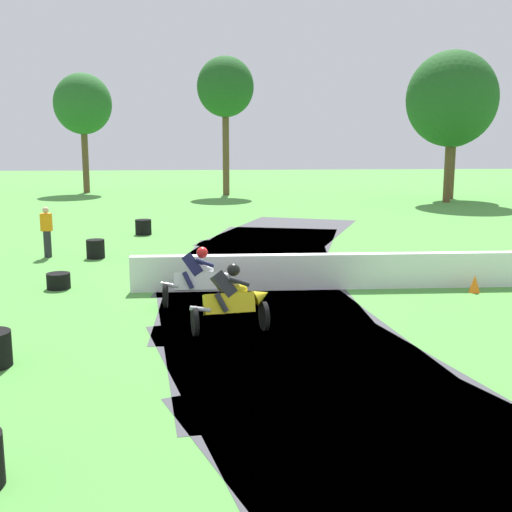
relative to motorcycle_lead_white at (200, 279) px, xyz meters
name	(u,v)px	position (x,y,z in m)	size (l,w,h in m)	color
ground_plane	(255,290)	(1.40, 1.47, -0.64)	(120.00, 120.00, 0.00)	#4C933D
track_asphalt	(288,289)	(2.23, 1.46, -0.64)	(8.36, 30.01, 0.01)	#3D3D42
safety_barrier	(471,269)	(6.99, 1.39, -0.19)	(0.30, 17.46, 0.90)	white
motorcycle_lead_white	(200,279)	(0.00, 0.00, 0.00)	(1.69, 0.83, 1.43)	black
motorcycle_chase_yellow	(232,300)	(0.67, -1.99, 0.00)	(1.67, 0.99, 1.43)	black
tire_stack_near	(143,227)	(-2.31, 11.12, -0.34)	(0.64, 0.64, 0.60)	black
tire_stack_mid_a	(96,249)	(-3.36, 6.16, -0.34)	(0.58, 0.58, 0.60)	black
tire_stack_mid_b	(59,281)	(-3.62, 1.99, -0.44)	(0.60, 0.60, 0.40)	black
track_marshal	(47,232)	(-4.93, 6.45, 0.18)	(0.34, 0.24, 1.63)	#232328
traffic_cone	(475,284)	(6.82, 0.74, -0.42)	(0.28, 0.28, 0.44)	orange
tree_far_left	(225,88)	(1.57, 28.72, 6.33)	(3.71, 3.71, 9.00)	brown
tree_far_right	(454,117)	(15.53, 24.89, 4.42)	(3.63, 3.63, 7.01)	brown
tree_mid_rise	(83,105)	(-8.07, 31.14, 5.35)	(3.91, 3.91, 8.10)	brown
tree_behind_barrier	(452,99)	(14.45, 22.63, 5.33)	(5.22, 5.22, 8.73)	brown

